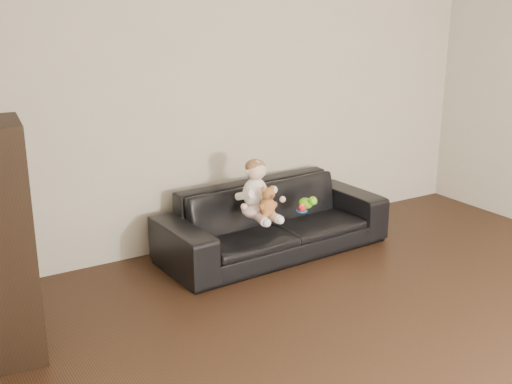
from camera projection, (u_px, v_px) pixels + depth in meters
floor at (481, 376)px, 3.77m from camera, size 5.50×5.50×0.00m
wall_back at (244, 95)px, 5.63m from camera, size 5.00×0.00×5.00m
wall_left at (13, 257)px, 2.15m from camera, size 0.00×5.50×5.50m
sofa at (274, 220)px, 5.52m from camera, size 2.04×0.89×0.59m
cabinet at (0, 244)px, 3.79m from camera, size 0.43×0.55×1.47m
baby at (257, 193)px, 5.22m from camera, size 0.34×0.42×0.49m
teddy_bear at (268, 202)px, 5.11m from camera, size 0.16×0.16×0.25m
toy_green at (306, 203)px, 5.50m from camera, size 0.13×0.15×0.10m
toy_rattle at (302, 208)px, 5.42m from camera, size 0.08×0.08×0.07m
toy_blue_disc at (302, 211)px, 5.44m from camera, size 0.10×0.10×0.01m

